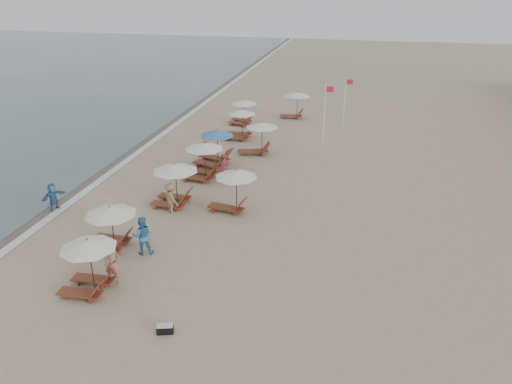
% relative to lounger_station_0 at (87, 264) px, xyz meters
% --- Properties ---
extents(ground, '(160.00, 160.00, 0.00)m').
position_rel_lounger_station_0_xyz_m(ground, '(5.78, 3.98, -1.25)').
color(ground, tan).
rests_on(ground, ground).
extents(wet_sand_band, '(3.20, 140.00, 0.01)m').
position_rel_lounger_station_0_xyz_m(wet_sand_band, '(-6.72, 13.98, -1.25)').
color(wet_sand_band, '#6B5E4C').
rests_on(wet_sand_band, ground).
extents(foam_line, '(0.50, 140.00, 0.02)m').
position_rel_lounger_station_0_xyz_m(foam_line, '(-5.42, 13.98, -1.24)').
color(foam_line, white).
rests_on(foam_line, ground).
extents(lounger_station_0, '(2.38, 2.18, 2.33)m').
position_rel_lounger_station_0_xyz_m(lounger_station_0, '(0.00, 0.00, 0.00)').
color(lounger_station_0, brown).
rests_on(lounger_station_0, ground).
extents(lounger_station_1, '(2.44, 2.32, 2.09)m').
position_rel_lounger_station_0_xyz_m(lounger_station_1, '(-0.82, 3.21, -0.07)').
color(lounger_station_1, brown).
rests_on(lounger_station_1, ground).
extents(lounger_station_2, '(2.57, 2.42, 2.34)m').
position_rel_lounger_station_0_xyz_m(lounger_station_2, '(0.25, 8.20, 0.04)').
color(lounger_station_2, brown).
rests_on(lounger_station_2, ground).
extents(lounger_station_3, '(2.59, 2.34, 2.28)m').
position_rel_lounger_station_0_xyz_m(lounger_station_3, '(0.52, 12.09, -0.05)').
color(lounger_station_3, brown).
rests_on(lounger_station_3, ground).
extents(lounger_station_4, '(2.75, 2.69, 2.38)m').
position_rel_lounger_station_0_xyz_m(lounger_station_4, '(0.49, 14.49, -0.20)').
color(lounger_station_4, brown).
rests_on(lounger_station_4, ground).
extents(lounger_station_5, '(2.48, 2.06, 2.27)m').
position_rel_lounger_station_0_xyz_m(lounger_station_5, '(0.68, 20.33, -0.19)').
color(lounger_station_5, brown).
rests_on(lounger_station_5, ground).
extents(lounger_station_6, '(2.46, 2.21, 2.07)m').
position_rel_lounger_station_0_xyz_m(lounger_station_6, '(-0.08, 24.13, -0.14)').
color(lounger_station_6, brown).
rests_on(lounger_station_6, ground).
extents(inland_station_0, '(2.68, 2.24, 2.22)m').
position_rel_lounger_station_0_xyz_m(inland_station_0, '(3.50, 8.20, 0.14)').
color(inland_station_0, brown).
rests_on(inland_station_0, ground).
extents(inland_station_1, '(2.85, 2.24, 2.22)m').
position_rel_lounger_station_0_xyz_m(inland_station_1, '(2.83, 17.22, 0.05)').
color(inland_station_1, brown).
rests_on(inland_station_1, ground).
extents(inland_station_2, '(2.66, 2.24, 2.22)m').
position_rel_lounger_station_0_xyz_m(inland_station_2, '(3.87, 27.05, 0.15)').
color(inland_station_2, brown).
rests_on(inland_station_2, ground).
extents(beachgoer_near, '(0.74, 0.57, 1.83)m').
position_rel_lounger_station_0_xyz_m(beachgoer_near, '(0.68, 0.70, -0.34)').
color(beachgoer_near, '#9F6256').
rests_on(beachgoer_near, ground).
extents(beachgoer_mid_a, '(1.08, 0.98, 1.81)m').
position_rel_lounger_station_0_xyz_m(beachgoer_mid_a, '(0.81, 3.14, -0.35)').
color(beachgoer_mid_a, teal).
rests_on(beachgoer_mid_a, ground).
extents(beachgoer_mid_b, '(1.23, 1.13, 1.66)m').
position_rel_lounger_station_0_xyz_m(beachgoer_mid_b, '(0.48, 7.29, -0.42)').
color(beachgoer_mid_b, '#99774E').
rests_on(beachgoer_mid_b, ground).
extents(beachgoer_far_a, '(0.51, 1.06, 1.75)m').
position_rel_lounger_station_0_xyz_m(beachgoer_far_a, '(1.95, 11.97, -0.37)').
color(beachgoer_far_a, '#C04D64').
rests_on(beachgoer_far_a, ground).
extents(beachgoer_far_b, '(0.69, 0.86, 1.53)m').
position_rel_lounger_station_0_xyz_m(beachgoer_far_b, '(-0.74, 16.72, -0.48)').
color(beachgoer_far_b, '#A47159').
rests_on(beachgoer_far_b, ground).
extents(waterline_walker, '(0.96, 1.45, 1.50)m').
position_rel_lounger_station_0_xyz_m(waterline_walker, '(-5.71, 6.21, -0.50)').
color(waterline_walker, teal).
rests_on(waterline_walker, ground).
extents(duffel_bag, '(0.64, 0.44, 0.32)m').
position_rel_lounger_station_0_xyz_m(duffel_bag, '(3.81, -1.64, -1.09)').
color(duffel_bag, black).
rests_on(duffel_bag, ground).
extents(flag_pole_near, '(0.59, 0.08, 4.42)m').
position_rel_lounger_station_0_xyz_m(flag_pole_near, '(7.03, 20.58, 1.20)').
color(flag_pole_near, silver).
rests_on(flag_pole_near, ground).
extents(flag_pole_far, '(0.59, 0.08, 4.10)m').
position_rel_lounger_station_0_xyz_m(flag_pole_far, '(8.18, 25.13, 1.04)').
color(flag_pole_far, silver).
rests_on(flag_pole_far, ground).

